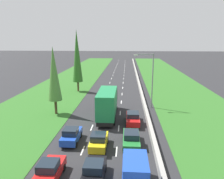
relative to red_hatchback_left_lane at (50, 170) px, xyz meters
name	(u,v)px	position (x,y,z in m)	size (l,w,h in m)	color
ground_plane	(117,81)	(3.45, 43.93, -0.84)	(300.00, 300.00, 0.00)	#28282B
grass_verge_left	(72,80)	(-9.20, 43.93, -0.82)	(14.00, 140.00, 0.04)	#2D6623
grass_verge_right	(170,81)	(17.80, 43.93, -0.82)	(14.00, 140.00, 0.04)	#2D6623
median_barrier	(138,79)	(9.15, 43.93, -0.41)	(0.44, 120.00, 0.85)	#9E9B93
lane_markings	(117,81)	(3.45, 43.93, -0.83)	(3.64, 116.00, 0.01)	white
red_hatchback_left_lane	(50,170)	(0.00, 0.00, 0.00)	(1.74, 3.90, 1.72)	red
black_hatchback_centre_lane	(94,171)	(3.63, 0.18, 0.00)	(1.74, 3.90, 1.72)	black
blue_hatchback_left_lane	(71,135)	(0.10, 6.70, 0.00)	(1.74, 3.90, 1.72)	#1E47B7
blue_van_right_lane	(135,175)	(6.86, -1.00, 0.56)	(1.96, 4.90, 2.82)	#1E47B7
green_sedan_right_lane	(131,139)	(6.72, 6.33, -0.02)	(1.82, 4.50, 1.64)	#237A33
red_sedan_right_lane	(133,118)	(7.04, 12.68, -0.02)	(1.82, 4.50, 1.64)	red
yellow_hatchback_centre_lane	(99,141)	(3.31, 5.53, 0.00)	(1.74, 3.90, 1.72)	yellow
green_box_truck_centre_lane	(108,103)	(3.42, 14.95, 1.35)	(2.46, 9.40, 4.18)	black
poplar_tree_second	(54,74)	(-4.62, 15.91, 5.36)	(2.06, 2.06, 10.29)	#4C3823
poplar_tree_third	(77,56)	(-4.46, 30.75, 6.84)	(2.13, 2.13, 13.25)	#4C3823
street_light_mast	(150,77)	(9.97, 20.04, 4.40)	(3.20, 0.28, 9.00)	gray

